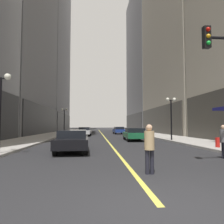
{
  "coord_description": "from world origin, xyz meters",
  "views": [
    {
      "loc": [
        -1.32,
        -4.17,
        1.63
      ],
      "look_at": [
        1.73,
        33.05,
        3.97
      ],
      "focal_mm": 33.62,
      "sensor_mm": 36.0,
      "label": 1
    }
  ],
  "objects_px": {
    "car_blue": "(119,130)",
    "fire_hydrant_right": "(218,143)",
    "pedestrian_in_grey_suit": "(224,139)",
    "street_lamp_right_mid": "(171,109)",
    "pedestrian_in_tan_trench": "(149,145)",
    "car_black": "(72,140)",
    "street_lamp_left_far": "(64,115)",
    "car_green": "(134,134)",
    "car_white": "(85,131)",
    "street_lamp_left_near": "(0,95)"
  },
  "relations": [
    {
      "from": "street_lamp_left_near",
      "to": "street_lamp_right_mid",
      "type": "height_order",
      "value": "same"
    },
    {
      "from": "pedestrian_in_grey_suit",
      "to": "fire_hydrant_right",
      "type": "distance_m",
      "value": 4.23
    },
    {
      "from": "car_blue",
      "to": "street_lamp_left_far",
      "type": "height_order",
      "value": "street_lamp_left_far"
    },
    {
      "from": "street_lamp_left_far",
      "to": "fire_hydrant_right",
      "type": "height_order",
      "value": "street_lamp_left_far"
    },
    {
      "from": "pedestrian_in_tan_trench",
      "to": "pedestrian_in_grey_suit",
      "type": "bearing_deg",
      "value": 32.56
    },
    {
      "from": "street_lamp_left_far",
      "to": "pedestrian_in_tan_trench",
      "type": "bearing_deg",
      "value": -76.36
    },
    {
      "from": "street_lamp_left_far",
      "to": "street_lamp_left_near",
      "type": "bearing_deg",
      "value": -90.0
    },
    {
      "from": "car_green",
      "to": "street_lamp_right_mid",
      "type": "relative_size",
      "value": 1.02
    },
    {
      "from": "car_black",
      "to": "car_white",
      "type": "xyz_separation_m",
      "value": [
        -0.15,
        18.75,
        -0.0
      ]
    },
    {
      "from": "car_black",
      "to": "car_blue",
      "type": "distance_m",
      "value": 25.93
    },
    {
      "from": "car_white",
      "to": "pedestrian_in_tan_trench",
      "type": "bearing_deg",
      "value": -82.36
    },
    {
      "from": "car_black",
      "to": "car_white",
      "type": "height_order",
      "value": "same"
    },
    {
      "from": "car_black",
      "to": "car_green",
      "type": "relative_size",
      "value": 1.02
    },
    {
      "from": "car_green",
      "to": "pedestrian_in_tan_trench",
      "type": "height_order",
      "value": "pedestrian_in_tan_trench"
    },
    {
      "from": "car_green",
      "to": "street_lamp_left_near",
      "type": "xyz_separation_m",
      "value": [
        -9.24,
        -10.22,
        2.54
      ]
    },
    {
      "from": "car_black",
      "to": "pedestrian_in_tan_trench",
      "type": "bearing_deg",
      "value": -62.65
    },
    {
      "from": "car_blue",
      "to": "fire_hydrant_right",
      "type": "bearing_deg",
      "value": -81.3
    },
    {
      "from": "car_green",
      "to": "fire_hydrant_right",
      "type": "height_order",
      "value": "car_green"
    },
    {
      "from": "street_lamp_left_near",
      "to": "street_lamp_right_mid",
      "type": "distance_m",
      "value": 15.66
    },
    {
      "from": "pedestrian_in_grey_suit",
      "to": "pedestrian_in_tan_trench",
      "type": "relative_size",
      "value": 0.99
    },
    {
      "from": "street_lamp_left_near",
      "to": "street_lamp_right_mid",
      "type": "bearing_deg",
      "value": 35.17
    },
    {
      "from": "street_lamp_left_far",
      "to": "fire_hydrant_right",
      "type": "relative_size",
      "value": 5.54
    },
    {
      "from": "pedestrian_in_tan_trench",
      "to": "fire_hydrant_right",
      "type": "height_order",
      "value": "pedestrian_in_tan_trench"
    },
    {
      "from": "car_white",
      "to": "pedestrian_in_grey_suit",
      "type": "distance_m",
      "value": 23.43
    },
    {
      "from": "street_lamp_left_near",
      "to": "street_lamp_left_far",
      "type": "xyz_separation_m",
      "value": [
        0.0,
        23.8,
        0.0
      ]
    },
    {
      "from": "car_blue",
      "to": "fire_hydrant_right",
      "type": "xyz_separation_m",
      "value": [
        3.81,
        -24.91,
        -0.32
      ]
    },
    {
      "from": "street_lamp_right_mid",
      "to": "car_blue",
      "type": "bearing_deg",
      "value": 100.56
    },
    {
      "from": "pedestrian_in_grey_suit",
      "to": "street_lamp_right_mid",
      "type": "relative_size",
      "value": 0.37
    },
    {
      "from": "car_blue",
      "to": "pedestrian_in_grey_suit",
      "type": "distance_m",
      "value": 28.68
    },
    {
      "from": "car_blue",
      "to": "pedestrian_in_grey_suit",
      "type": "height_order",
      "value": "pedestrian_in_grey_suit"
    },
    {
      "from": "pedestrian_in_grey_suit",
      "to": "pedestrian_in_tan_trench",
      "type": "xyz_separation_m",
      "value": [
        -4.44,
        -2.84,
        0.01
      ]
    },
    {
      "from": "pedestrian_in_tan_trench",
      "to": "street_lamp_left_near",
      "type": "relative_size",
      "value": 0.37
    },
    {
      "from": "pedestrian_in_grey_suit",
      "to": "street_lamp_left_near",
      "type": "distance_m",
      "value": 11.73
    },
    {
      "from": "car_blue",
      "to": "street_lamp_left_near",
      "type": "relative_size",
      "value": 0.99
    },
    {
      "from": "car_black",
      "to": "street_lamp_left_far",
      "type": "distance_m",
      "value": 22.74
    },
    {
      "from": "car_blue",
      "to": "street_lamp_right_mid",
      "type": "bearing_deg",
      "value": -79.44
    },
    {
      "from": "car_green",
      "to": "car_black",
      "type": "bearing_deg",
      "value": -122.39
    },
    {
      "from": "car_blue",
      "to": "pedestrian_in_grey_suit",
      "type": "relative_size",
      "value": 2.68
    },
    {
      "from": "pedestrian_in_grey_suit",
      "to": "pedestrian_in_tan_trench",
      "type": "height_order",
      "value": "pedestrian_in_tan_trench"
    },
    {
      "from": "fire_hydrant_right",
      "to": "pedestrian_in_grey_suit",
      "type": "bearing_deg",
      "value": -117.66
    },
    {
      "from": "car_green",
      "to": "car_white",
      "type": "xyz_separation_m",
      "value": [
        -5.68,
        10.03,
        -0.0
      ]
    },
    {
      "from": "pedestrian_in_grey_suit",
      "to": "street_lamp_left_far",
      "type": "xyz_separation_m",
      "value": [
        -11.35,
        25.64,
        2.3
      ]
    },
    {
      "from": "car_green",
      "to": "car_blue",
      "type": "height_order",
      "value": "same"
    },
    {
      "from": "car_green",
      "to": "street_lamp_left_far",
      "type": "bearing_deg",
      "value": 124.23
    },
    {
      "from": "street_lamp_left_far",
      "to": "car_blue",
      "type": "bearing_deg",
      "value": 17.46
    },
    {
      "from": "car_blue",
      "to": "car_green",
      "type": "bearing_deg",
      "value": -90.86
    },
    {
      "from": "street_lamp_left_near",
      "to": "fire_hydrant_right",
      "type": "bearing_deg",
      "value": 8.05
    },
    {
      "from": "car_black",
      "to": "pedestrian_in_grey_suit",
      "type": "distance_m",
      "value": 8.34
    },
    {
      "from": "car_black",
      "to": "street_lamp_left_far",
      "type": "xyz_separation_m",
      "value": [
        -3.71,
        22.29,
        2.54
      ]
    },
    {
      "from": "car_blue",
      "to": "street_lamp_left_near",
      "type": "bearing_deg",
      "value": -109.51
    }
  ]
}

